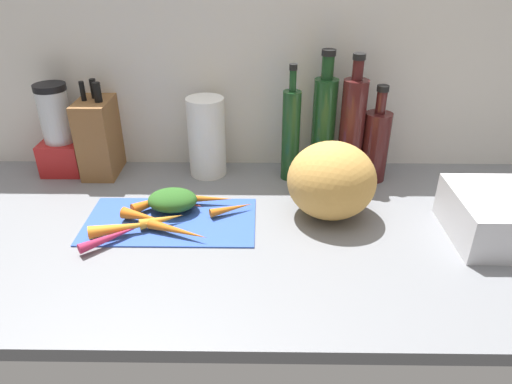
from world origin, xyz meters
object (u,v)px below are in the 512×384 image
winter_squash (331,181)px  bottle_1 (324,125)px  carrot_3 (162,220)px  carrot_1 (205,199)px  knife_block (99,137)px  carrot_0 (231,208)px  bottle_3 (376,144)px  carrot_5 (142,216)px  carrot_7 (113,236)px  bottle_2 (352,129)px  carrot_4 (182,202)px  bottle_0 (291,134)px  paper_towel_roll (207,137)px  carrot_6 (157,201)px  blender_appliance (60,135)px  cutting_board (171,220)px  carrot_2 (178,231)px

winter_squash → bottle_1: bearing=89.3°
carrot_3 → bottle_1: bearing=35.4°
carrot_1 → knife_block: (-32.98, 19.96, 9.45)cm
carrot_0 → bottle_3: bearing=27.8°
carrot_0 → carrot_5: bearing=-167.8°
carrot_7 → bottle_2: bottle_2 is taller
carrot_4 → bottle_2: bearing=22.2°
carrot_4 → carrot_5: 11.63cm
carrot_0 → carrot_1: bearing=148.2°
carrot_4 → bottle_0: bottle_0 is taller
bottle_1 → bottle_3: bottle_1 is taller
paper_towel_roll → carrot_5: bearing=-115.2°
carrot_6 → bottle_0: (35.88, 18.41, 11.62)cm
winter_squash → carrot_3: bearing=-170.9°
bottle_3 → carrot_6: bearing=-163.3°
blender_appliance → carrot_6: bearing=-34.3°
paper_towel_roll → blender_appliance: bearing=178.5°
carrot_5 → carrot_7: 9.68cm
bottle_1 → carrot_3: bearing=-144.6°
carrot_6 → blender_appliance: blender_appliance is taller
carrot_7 → knife_block: size_ratio=0.57×
cutting_board → bottle_1: bearing=34.1°
knife_block → bottle_0: (56.31, -2.89, 2.26)cm
carrot_3 → bottle_3: size_ratio=0.39×
carrot_5 → bottle_1: size_ratio=0.29×
carrot_5 → blender_appliance: size_ratio=0.39×
carrot_6 → carrot_2: bearing=-60.8°
knife_block → cutting_board: bearing=-48.2°
carrot_1 → blender_appliance: 50.43cm
carrot_3 → winter_squash: winter_squash is taller
bottle_1 → carrot_5: bearing=-148.8°
carrot_0 → bottle_1: bearing=43.3°
knife_block → bottle_1: bearing=-0.4°
carrot_5 → carrot_7: (-4.84, -8.38, -0.34)cm
carrot_1 → paper_towel_roll: (-1.11, 19.65, 9.62)cm
carrot_0 → bottle_0: (16.00, 21.62, 11.94)cm
carrot_3 → blender_appliance: blender_appliance is taller
carrot_7 → winter_squash: winter_squash is taller
bottle_2 → carrot_2: bearing=-144.6°
carrot_2 → bottle_2: bottle_2 is taller
bottle_3 → carrot_7: bearing=-152.9°
carrot_4 → blender_appliance: size_ratio=0.45×
carrot_4 → knife_block: size_ratio=0.44×
bottle_0 → carrot_5: bearing=-145.3°
winter_squash → paper_towel_roll: bearing=145.0°
carrot_2 → winter_squash: winter_squash is taller
carrot_1 → carrot_6: carrot_6 is taller
winter_squash → blender_appliance: 81.34cm
carrot_6 → bottle_3: 63.62cm
paper_towel_roll → bottle_0: bearing=-6.0°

